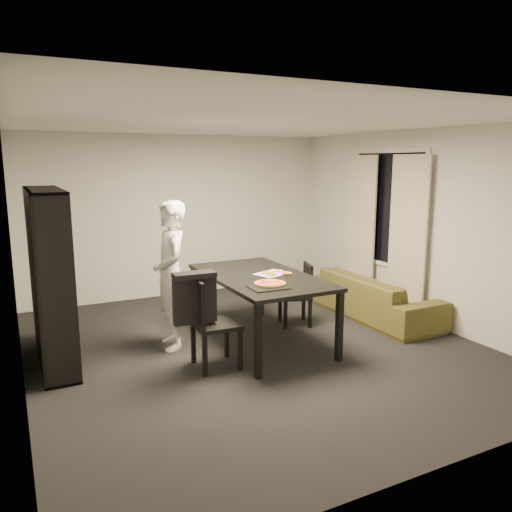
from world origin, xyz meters
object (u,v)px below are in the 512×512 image
bookshelf (50,278)px  dining_table (260,281)px  person (171,276)px  sofa (375,296)px  chair_left (207,317)px  baking_tray (268,287)px  chair_right (301,290)px  pepperoni_pizza (270,283)px

bookshelf → dining_table: bearing=-11.0°
dining_table → person: (-1.01, 0.29, 0.11)m
dining_table → sofa: (1.91, 0.14, -0.46)m
bookshelf → sofa: bookshelf is taller
chair_left → baking_tray: bearing=-97.6°
dining_table → baking_tray: baking_tray is taller
chair_right → person: size_ratio=0.48×
bookshelf → dining_table: 2.35m
bookshelf → sofa: bearing=-4.2°
baking_tray → chair_left: bearing=170.3°
bookshelf → baking_tray: size_ratio=4.75×
bookshelf → baking_tray: (2.11, -1.04, -0.11)m
person → dining_table: bearing=79.4°
person → sofa: size_ratio=0.84×
chair_left → chair_right: chair_left is taller
chair_left → sofa: (2.77, 0.61, -0.26)m
person → baking_tray: size_ratio=4.36×
dining_table → chair_left: chair_left is taller
baking_tray → bookshelf: bearing=153.8°
chair_right → person: bearing=-71.9°
person → sofa: 2.97m
pepperoni_pizza → sofa: (2.04, 0.66, -0.56)m
dining_table → sofa: size_ratio=0.97×
chair_right → bookshelf: bearing=-75.2°
pepperoni_pizza → bookshelf: bearing=155.9°
dining_table → chair_left: (-0.86, -0.47, -0.20)m
baking_tray → chair_right: bearing=42.8°
chair_left → pepperoni_pizza: (0.72, -0.05, 0.30)m
person → pepperoni_pizza: size_ratio=4.98×
chair_left → sofa: bearing=-75.4°
baking_tray → pepperoni_pizza: size_ratio=1.14×
sofa → baking_tray: bearing=109.1°
dining_table → bookshelf: bearing=169.0°
person → baking_tray: (0.81, -0.88, -0.03)m
person → pepperoni_pizza: (0.87, -0.81, -0.01)m
chair_left → person: person is taller
bookshelf → chair_left: (1.44, -0.92, -0.39)m
baking_tray → sofa: (2.10, 0.73, -0.54)m
dining_table → chair_right: size_ratio=2.38×
pepperoni_pizza → chair_right: bearing=42.4°
person → chair_left: bearing=16.5°
dining_table → pepperoni_pizza: pepperoni_pizza is taller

